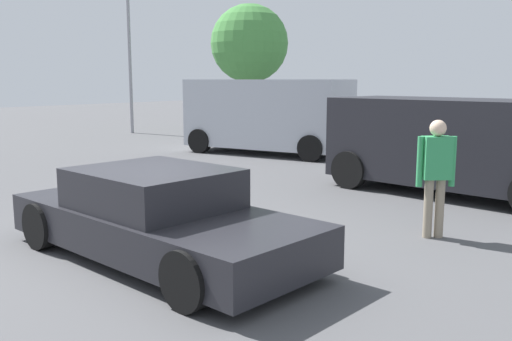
{
  "coord_description": "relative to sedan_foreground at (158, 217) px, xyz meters",
  "views": [
    {
      "loc": [
        5.58,
        -4.67,
        2.29
      ],
      "look_at": [
        0.27,
        2.0,
        0.9
      ],
      "focal_mm": 39.15,
      "sensor_mm": 36.0,
      "label": 1
    }
  ],
  "objects": [
    {
      "name": "suv_dark",
      "position": [
        1.55,
        6.48,
        0.51
      ],
      "size": [
        5.09,
        2.6,
        1.91
      ],
      "rotation": [
        0.0,
        0.0,
        3.04
      ],
      "color": "black",
      "rests_on": "ground_plane"
    },
    {
      "name": "dog",
      "position": [
        -3.09,
        0.2,
        -0.28
      ],
      "size": [
        0.65,
        0.35,
        0.41
      ],
      "rotation": [
        0.0,
        0.0,
        3.44
      ],
      "color": "white",
      "rests_on": "ground_plane"
    },
    {
      "name": "ground_plane",
      "position": [
        -0.24,
        -0.0,
        -0.54
      ],
      "size": [
        80.0,
        80.0,
        0.0
      ],
      "primitive_type": "plane",
      "color": "#515154"
    },
    {
      "name": "sedan_foreground",
      "position": [
        0.0,
        0.0,
        0.0
      ],
      "size": [
        4.59,
        2.17,
        1.17
      ],
      "rotation": [
        0.0,
        0.0,
        -0.07
      ],
      "color": "#232328",
      "rests_on": "ground_plane"
    },
    {
      "name": "pedestrian",
      "position": [
        2.43,
        3.15,
        0.49
      ],
      "size": [
        0.46,
        0.45,
        1.73
      ],
      "rotation": [
        0.0,
        0.0,
        2.3
      ],
      "color": "gray",
      "rests_on": "ground_plane"
    },
    {
      "name": "van_white",
      "position": [
        -5.21,
        9.18,
        0.69
      ],
      "size": [
        5.28,
        2.84,
        2.3
      ],
      "rotation": [
        0.0,
        0.0,
        0.15
      ],
      "color": "#B2B7C1",
      "rests_on": "ground_plane"
    },
    {
      "name": "tree_back_left",
      "position": [
        -10.13,
        14.32,
        3.25
      ],
      "size": [
        3.33,
        3.33,
        5.49
      ],
      "color": "brown",
      "rests_on": "ground_plane"
    },
    {
      "name": "light_post_mid",
      "position": [
        -13.97,
        10.93,
        4.43
      ],
      "size": [
        0.44,
        0.44,
        7.49
      ],
      "color": "gray",
      "rests_on": "ground_plane"
    }
  ]
}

